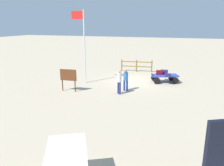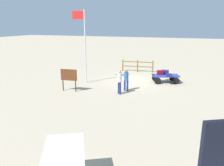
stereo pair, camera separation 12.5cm
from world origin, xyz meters
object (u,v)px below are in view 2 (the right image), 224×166
suitcase_navy (165,72)px  signboard (69,76)px  luggage_cart (165,77)px  worker_trailing (120,80)px  worker_lead (126,79)px  flagpole (84,40)px  suitcase_maroon (160,73)px  suitcase_grey (169,75)px

suitcase_navy → signboard: (6.08, 5.16, 0.28)m
luggage_cart → worker_trailing: worker_trailing is taller
worker_lead → flagpole: 4.72m
suitcase_maroon → flagpole: flagpole is taller
suitcase_maroon → worker_trailing: (2.16, 4.10, 0.16)m
luggage_cart → suitcase_grey: suitcase_grey is taller
luggage_cart → suitcase_navy: size_ratio=3.98×
signboard → luggage_cart: bearing=-142.6°
luggage_cart → suitcase_navy: bearing=-77.8°
worker_trailing → signboard: 3.64m
suitcase_maroon → flagpole: 6.70m
suitcase_maroon → suitcase_grey: bearing=143.8°
luggage_cart → suitcase_maroon: bearing=8.3°
suitcase_grey → worker_lead: (2.71, 2.66, 0.13)m
worker_trailing → signboard: worker_trailing is taller
luggage_cart → suitcase_grey: size_ratio=5.08×
suitcase_navy → worker_trailing: bearing=61.6°
suitcase_navy → suitcase_grey: bearing=112.4°
suitcase_navy → suitcase_maroon: bearing=57.1°
suitcase_maroon → signboard: (5.75, 4.66, 0.25)m
signboard → suitcase_navy: bearing=-139.7°
worker_trailing → luggage_cart: bearing=-121.9°
suitcase_navy → worker_lead: size_ratio=0.37×
worker_trailing → signboard: (3.59, 0.56, 0.09)m
flagpole → signboard: (-0.02, 2.51, -2.37)m
worker_lead → worker_trailing: size_ratio=0.92×
luggage_cart → suitcase_navy: (0.10, -0.44, 0.33)m
luggage_cart → worker_trailing: bearing=58.1°
worker_trailing → signboard: size_ratio=1.07×
suitcase_navy → worker_lead: 4.37m
worker_lead → flagpole: flagpole is taller
worker_trailing → suitcase_maroon: bearing=-117.8°
flagpole → signboard: 3.46m
luggage_cart → suitcase_maroon: size_ratio=4.07×
flagpole → signboard: flagpole is taller
luggage_cart → flagpole: bearing=19.6°
suitcase_grey → signboard: (6.52, 4.10, 0.31)m
luggage_cart → signboard: signboard is taller
worker_lead → flagpole: (3.83, -1.08, 2.55)m
suitcase_grey → worker_trailing: 4.60m
worker_lead → signboard: size_ratio=0.99×
suitcase_maroon → flagpole: (5.77, 2.15, 2.63)m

